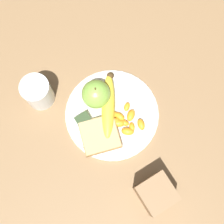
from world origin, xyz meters
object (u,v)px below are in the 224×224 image
at_px(apple, 96,94).
at_px(banana, 110,105).
at_px(jam_packet, 83,120).
at_px(bread_slice, 100,135).
at_px(fork, 113,111).
at_px(condiment_caddy, 156,193).
at_px(plate, 112,114).
at_px(juice_glass, 38,93).

relative_size(apple, banana, 0.50).
bearing_deg(apple, jam_packet, -150.72).
bearing_deg(bread_slice, apple, 63.77).
height_order(bread_slice, fork, bread_slice).
xyz_separation_m(banana, bread_slice, (-0.06, -0.06, -0.01)).
height_order(apple, jam_packet, apple).
bearing_deg(bread_slice, fork, 30.71).
relative_size(banana, bread_slice, 1.44).
relative_size(bread_slice, condiment_caddy, 1.47).
bearing_deg(fork, condiment_caddy, 82.09).
bearing_deg(banana, jam_packet, 178.26).
distance_m(plate, bread_slice, 0.07).
height_order(plate, banana, banana).
height_order(fork, condiment_caddy, condiment_caddy).
height_order(juice_glass, fork, juice_glass).
distance_m(plate, apple, 0.07).
relative_size(juice_glass, bread_slice, 0.75).
xyz_separation_m(plate, fork, (0.01, 0.00, 0.01)).
bearing_deg(plate, banana, 75.46).
distance_m(bread_slice, fork, 0.08).
relative_size(plate, apple, 2.95).
distance_m(bread_slice, jam_packet, 0.06).
relative_size(banana, jam_packet, 4.52).
xyz_separation_m(plate, juice_glass, (-0.14, 0.15, 0.03)).
distance_m(plate, banana, 0.03).
distance_m(banana, jam_packet, 0.08).
height_order(banana, condiment_caddy, condiment_caddy).
relative_size(juice_glass, banana, 0.52).
bearing_deg(bread_slice, juice_glass, 114.24).
xyz_separation_m(plate, condiment_caddy, (-0.02, -0.23, 0.03)).
bearing_deg(apple, condiment_caddy, -91.05).
relative_size(juice_glass, apple, 1.04).
xyz_separation_m(plate, bread_slice, (-0.06, -0.03, 0.02)).
distance_m(jam_packet, condiment_caddy, 0.27).
xyz_separation_m(bread_slice, jam_packet, (-0.02, 0.06, -0.00)).
height_order(apple, banana, apple).
height_order(plate, jam_packet, jam_packet).
xyz_separation_m(juice_glass, apple, (0.13, -0.09, 0.01)).
xyz_separation_m(jam_packet, condiment_caddy, (0.06, -0.26, 0.02)).
height_order(juice_glass, jam_packet, juice_glass).
relative_size(juice_glass, fork, 0.47).
relative_size(fork, condiment_caddy, 2.35).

